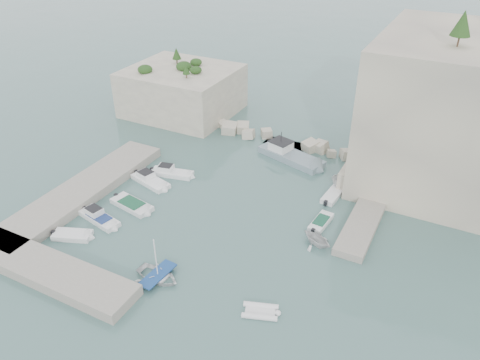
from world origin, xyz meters
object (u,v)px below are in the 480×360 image
at_px(motorboat_c, 132,207).
at_px(tender_east_a, 316,244).
at_px(motorboat_e, 73,237).
at_px(tender_east_b, 321,224).
at_px(tender_east_d, 352,192).
at_px(rowboat, 158,278).
at_px(work_boat, 291,159).
at_px(tender_east_c, 333,197).
at_px(motorboat_b, 151,183).
at_px(motorboat_a, 172,175).
at_px(inflatable_dinghy, 260,313).
at_px(motorboat_d, 100,221).

distance_m(motorboat_c, tender_east_a, 20.80).
bearing_deg(motorboat_e, tender_east_b, 10.88).
bearing_deg(tender_east_d, rowboat, 147.71).
bearing_deg(work_boat, tender_east_c, -21.78).
bearing_deg(work_boat, motorboat_e, -101.66).
xyz_separation_m(motorboat_b, tender_east_c, (20.55, 7.26, 0.00)).
bearing_deg(motorboat_b, rowboat, -35.89).
height_order(motorboat_a, motorboat_e, motorboat_a).
height_order(motorboat_c, tender_east_a, tender_east_a).
relative_size(motorboat_c, tender_east_d, 1.10).
xyz_separation_m(motorboat_b, motorboat_e, (-0.75, -12.16, 0.00)).
bearing_deg(motorboat_b, tender_east_b, 19.37).
xyz_separation_m(motorboat_a, tender_east_c, (19.31, 4.48, 0.00)).
bearing_deg(motorboat_e, rowboat, -25.84).
height_order(motorboat_b, work_boat, work_boat).
distance_m(motorboat_b, motorboat_c, 5.17).
bearing_deg(tender_east_c, motorboat_c, 127.35).
xyz_separation_m(motorboat_e, rowboat, (11.27, -0.91, 0.00)).
bearing_deg(inflatable_dinghy, tender_east_a, 64.57).
height_order(tender_east_d, work_boat, work_boat).
height_order(rowboat, tender_east_b, rowboat).
relative_size(motorboat_d, tender_east_c, 1.24).
xyz_separation_m(motorboat_a, inflatable_dinghy, (19.29, -15.32, 0.00)).
bearing_deg(rowboat, tender_east_d, -22.81).
relative_size(motorboat_c, work_boat, 0.56).
bearing_deg(motorboat_e, motorboat_b, 65.24).
bearing_deg(tender_east_b, motorboat_c, 113.31).
distance_m(inflatable_dinghy, tender_east_d, 21.91).
height_order(motorboat_e, tender_east_b, same).
height_order(motorboat_a, work_boat, work_boat).
bearing_deg(motorboat_b, tender_east_a, 10.46).
bearing_deg(motorboat_a, motorboat_d, -109.53).
bearing_deg(motorboat_c, motorboat_b, 113.41).
xyz_separation_m(inflatable_dinghy, tender_east_a, (1.19, 10.70, 0.00)).
distance_m(motorboat_b, tender_east_b, 21.08).
xyz_separation_m(motorboat_c, tender_east_b, (19.86, 6.54, 0.00)).
distance_m(rowboat, tender_east_a, 15.86).
relative_size(motorboat_c, rowboat, 1.31).
relative_size(motorboat_b, tender_east_b, 1.42).
xyz_separation_m(motorboat_e, tender_east_c, (21.30, 19.43, 0.00)).
bearing_deg(tender_east_b, work_boat, 39.63).
xyz_separation_m(motorboat_c, work_boat, (11.74, 18.34, 0.00)).
relative_size(motorboat_a, motorboat_c, 1.02).
distance_m(motorboat_a, motorboat_e, 15.08).
distance_m(motorboat_b, rowboat, 16.78).
bearing_deg(inflatable_dinghy, tender_east_b, 68.88).
height_order(motorboat_c, tender_east_c, same).
bearing_deg(rowboat, tender_east_c, -21.44).
height_order(motorboat_b, motorboat_c, motorboat_b).
xyz_separation_m(motorboat_d, tender_east_d, (22.50, 18.01, 0.00)).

